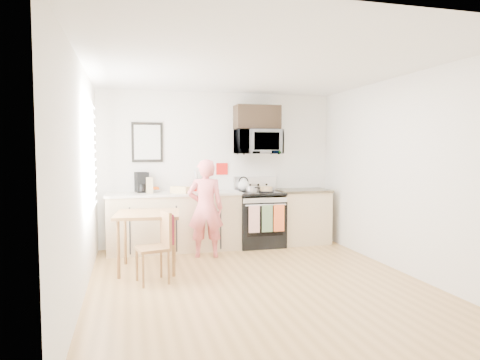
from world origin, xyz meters
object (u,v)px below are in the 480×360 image
object	(u,v)px
range	(259,220)
cake	(266,189)
dining_table	(148,219)
chair	(162,236)
microwave	(258,142)
person	(206,208)

from	to	relation	value
range	cake	size ratio (longest dim) A/B	4.59
range	dining_table	distance (m)	2.18
chair	cake	distance (m)	2.43
microwave	cake	size ratio (longest dim) A/B	3.00
range	microwave	distance (m)	1.33
chair	dining_table	bearing A→B (deg)	92.21
range	cake	xyz separation A→B (m)	(0.10, -0.06, 0.53)
range	microwave	bearing A→B (deg)	90.06
person	dining_table	xyz separation A→B (m)	(-0.88, -0.52, -0.05)
person	dining_table	bearing A→B (deg)	39.36
microwave	chair	xyz separation A→B (m)	(-1.75, -1.70, -1.20)
dining_table	cake	xyz separation A→B (m)	(1.99, 0.98, 0.27)
person	cake	world-z (taller)	person
dining_table	chair	distance (m)	0.58
range	cake	bearing A→B (deg)	-33.44
microwave	chair	bearing A→B (deg)	-135.87
cake	person	bearing A→B (deg)	-157.49
person	dining_table	size ratio (longest dim) A/B	1.78
microwave	cake	xyz separation A→B (m)	(0.10, -0.17, -0.80)
person	cake	xyz separation A→B (m)	(1.11, 0.46, 0.22)
range	dining_table	xyz separation A→B (m)	(-1.89, -1.04, 0.26)
person	chair	world-z (taller)	person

